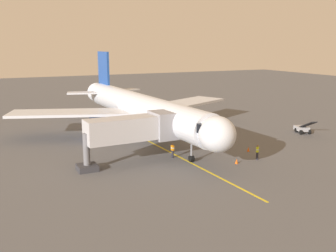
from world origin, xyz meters
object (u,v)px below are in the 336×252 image
object	(u,v)px
airplane	(140,108)
safety_cone_nose_left	(237,161)
ground_crew_marshaller	(257,152)
safety_cone_nose_right	(248,149)
jet_bridge	(137,129)
belt_loader_near_nose	(303,128)
ground_crew_wing_walker	(172,150)

from	to	relation	value
airplane	safety_cone_nose_left	bearing A→B (deg)	106.01
ground_crew_marshaller	safety_cone_nose_right	size ratio (longest dim) A/B	3.11
safety_cone_nose_left	jet_bridge	bearing A→B (deg)	-27.40
belt_loader_near_nose	ground_crew_wing_walker	bearing A→B (deg)	7.79
belt_loader_near_nose	safety_cone_nose_left	bearing A→B (deg)	24.89
airplane	ground_crew_marshaller	size ratio (longest dim) A/B	23.58
jet_bridge	safety_cone_nose_left	size ratio (longest dim) A/B	20.84
airplane	belt_loader_near_nose	distance (m)	23.85
ground_crew_wing_walker	safety_cone_nose_right	bearing A→B (deg)	170.80
jet_bridge	safety_cone_nose_right	size ratio (longest dim) A/B	20.84
ground_crew_marshaller	belt_loader_near_nose	xyz separation A→B (m)	(-14.37, -7.80, -0.17)
safety_cone_nose_left	ground_crew_marshaller	bearing A→B (deg)	-175.36
ground_crew_wing_walker	safety_cone_nose_right	size ratio (longest dim) A/B	3.11
belt_loader_near_nose	safety_cone_nose_right	xyz separation A→B (m)	(13.19, 4.63, -0.44)
safety_cone_nose_left	safety_cone_nose_right	xyz separation A→B (m)	(-4.14, -3.41, 0.00)
jet_bridge	ground_crew_wing_walker	xyz separation A→B (m)	(-4.24, 0.02, -2.88)
airplane	belt_loader_near_nose	bearing A→B (deg)	159.08
airplane	safety_cone_nose_right	world-z (taller)	airplane
jet_bridge	safety_cone_nose_right	distance (m)	14.24
ground_crew_wing_walker	belt_loader_near_nose	distance (m)	22.88
airplane	ground_crew_wing_walker	world-z (taller)	airplane
airplane	ground_crew_marshaller	xyz separation A→B (m)	(-7.69, 16.24, -3.12)
jet_bridge	ground_crew_marshaller	world-z (taller)	jet_bridge
belt_loader_near_nose	safety_cone_nose_left	size ratio (longest dim) A/B	8.60
ground_crew_marshaller	ground_crew_wing_walker	xyz separation A→B (m)	(8.29, -4.70, 0.00)
safety_cone_nose_right	airplane	bearing A→B (deg)	-55.83
ground_crew_wing_walker	safety_cone_nose_left	world-z (taller)	ground_crew_wing_walker
ground_crew_wing_walker	safety_cone_nose_left	size ratio (longest dim) A/B	3.11
airplane	safety_cone_nose_right	distance (m)	16.23
ground_crew_wing_walker	airplane	bearing A→B (deg)	-92.99
ground_crew_marshaller	safety_cone_nose_left	bearing A→B (deg)	4.64
airplane	jet_bridge	bearing A→B (deg)	67.19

